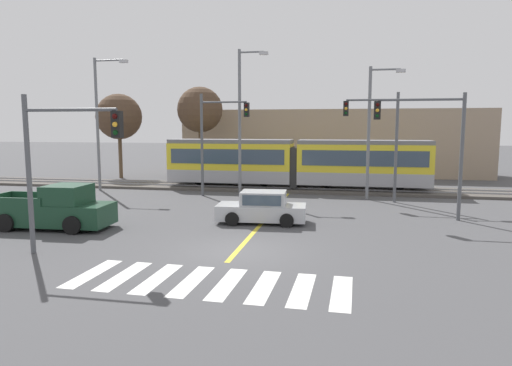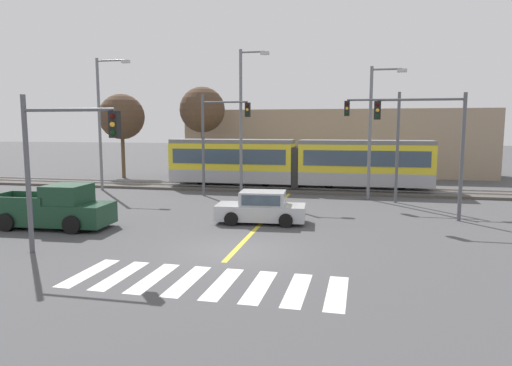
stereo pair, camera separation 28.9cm
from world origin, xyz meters
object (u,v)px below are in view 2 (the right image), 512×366
Objects in this scene: sedan_crossing at (261,208)px; traffic_light_far_left at (218,131)px; street_lamp_centre at (243,115)px; street_lamp_east at (374,125)px; traffic_light_mid_right at (432,135)px; pickup_truck at (54,209)px; street_lamp_west at (102,116)px; bare_tree_west at (202,110)px; light_rail_tram at (297,162)px; traffic_light_far_right at (380,131)px; bare_tree_far_west at (122,117)px; traffic_light_near_left at (58,151)px.

traffic_light_far_left is (-4.40, 7.57, 3.59)m from sedan_crossing.
sedan_crossing is 0.45× the size of street_lamp_centre.
street_lamp_centre is 8.35m from street_lamp_east.
sedan_crossing is at bearing -162.89° from traffic_light_mid_right.
traffic_light_mid_right is at bearing -22.70° from traffic_light_far_left.
pickup_truck is 13.21m from street_lamp_west.
pickup_truck is at bearing -90.71° from bare_tree_west.
light_rail_tram is at bearing 57.48° from pickup_truck.
traffic_light_far_right is 0.83× the size of bare_tree_west.
pickup_truck reaches higher than sedan_crossing.
bare_tree_far_west is (-11.32, 8.49, 1.08)m from traffic_light_far_left.
bare_tree_far_west is at bearing 113.29° from traffic_light_near_left.
street_lamp_west is (-4.30, 11.67, 4.44)m from pickup_truck.
pickup_truck is at bearing -69.76° from street_lamp_west.
pickup_truck is at bearing -113.30° from traffic_light_far_left.
traffic_light_far_left is 1.01× the size of traffic_light_far_right.
bare_tree_west reaches higher than traffic_light_mid_right.
traffic_light_far_right is at bearing -3.99° from street_lamp_west.
light_rail_tram is at bearing 71.27° from traffic_light_near_left.
sedan_crossing is 9.43m from pickup_truck.
bare_tree_west reaches higher than traffic_light_near_left.
sedan_crossing is 9.46m from traffic_light_far_left.
street_lamp_west is (-7.35, 15.43, 1.56)m from traffic_light_near_left.
sedan_crossing is 0.46× the size of street_lamp_west.
light_rail_tram is 6.63m from street_lamp_east.
traffic_light_far_left is 10.17m from traffic_light_far_right.
bare_tree_far_west is at bearing 159.48° from street_lamp_east.
light_rail_tram is 17.20m from pickup_truck.
street_lamp_west reaches higher than bare_tree_west.
pickup_truck is at bearing -161.55° from sedan_crossing.
traffic_light_far_right is at bearing -22.06° from bare_tree_far_west.
pickup_truck is at bearing -117.65° from street_lamp_centre.
street_lamp_east is at bearing 114.92° from traffic_light_far_right.
traffic_light_near_left is (-13.80, -9.17, -0.43)m from traffic_light_mid_right.
traffic_light_far_right is 17.58m from bare_tree_west.
sedan_crossing is at bearing -63.20° from bare_tree_west.
street_lamp_west is at bearing 178.39° from street_lamp_east.
bare_tree_far_west reaches higher than pickup_truck.
traffic_light_far_left reaches higher than traffic_light_far_right.
light_rail_tram is 14.19m from street_lamp_west.
street_lamp_west reaches higher than street_lamp_east.
street_lamp_east is at bearing 37.85° from pickup_truck.
traffic_light_far_left is at bearing -7.16° from street_lamp_west.
traffic_light_near_left is (-5.90, -6.74, 3.02)m from sedan_crossing.
light_rail_tram is at bearing 143.03° from traffic_light_far_right.
traffic_light_mid_right is at bearing -49.94° from light_rail_tram.
traffic_light_far_left is 10.69m from bare_tree_west.
sedan_crossing is 0.70× the size of traffic_light_mid_right.
light_rail_tram is 6.50m from traffic_light_far_left.
street_lamp_east reaches higher than traffic_light_mid_right.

